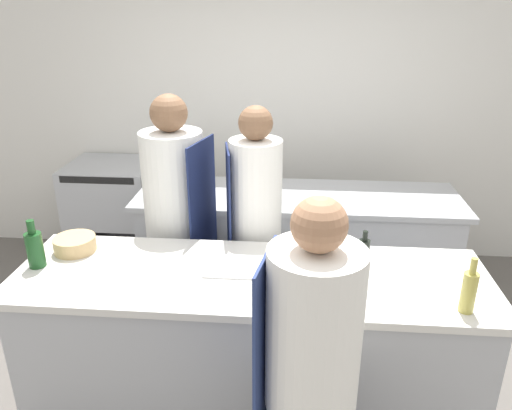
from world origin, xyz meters
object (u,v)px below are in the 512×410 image
(bottle_wine, at_px, (469,291))
(chef_at_stove, at_px, (177,228))
(bottle_vinegar, at_px, (364,251))
(bowl_prep_small, at_px, (75,244))
(bottle_olive_oil, at_px, (35,248))
(chef_at_prep_near, at_px, (310,388))
(chef_at_pass_far, at_px, (255,236))
(oven_range, at_px, (115,213))
(bowl_mixing_large, at_px, (328,276))

(bottle_wine, bearing_deg, chef_at_stove, 150.28)
(bottle_vinegar, bearing_deg, bowl_prep_small, 179.52)
(bottle_olive_oil, bearing_deg, bottle_wine, -6.39)
(chef_at_prep_near, height_order, bowl_prep_small, chef_at_prep_near)
(chef_at_pass_far, height_order, bottle_wine, chef_at_pass_far)
(chef_at_prep_near, bearing_deg, oven_range, 44.50)
(chef_at_stove, bearing_deg, bowl_mixing_large, 68.56)
(chef_at_prep_near, height_order, bottle_vinegar, chef_at_prep_near)
(chef_at_prep_near, relative_size, chef_at_stove, 0.94)
(oven_range, height_order, chef_at_pass_far, chef_at_pass_far)
(oven_range, relative_size, chef_at_pass_far, 0.55)
(oven_range, distance_m, chef_at_prep_near, 3.00)
(bowl_mixing_large, bearing_deg, bottle_olive_oil, 178.46)
(bottle_olive_oil, height_order, bottle_vinegar, bottle_olive_oil)
(chef_at_prep_near, bearing_deg, bottle_vinegar, -9.33)
(bowl_mixing_large, distance_m, bowl_prep_small, 1.44)
(bottle_vinegar, bearing_deg, chef_at_prep_near, -109.08)
(oven_range, height_order, bottle_wine, bottle_wine)
(chef_at_pass_far, relative_size, bowl_mixing_large, 8.30)
(chef_at_pass_far, bearing_deg, bottle_wine, -139.67)
(chef_at_stove, bearing_deg, chef_at_pass_far, 98.77)
(oven_range, distance_m, bottle_vinegar, 2.61)
(chef_at_prep_near, bearing_deg, chef_at_pass_far, 24.14)
(chef_at_prep_near, bearing_deg, bottle_wine, -48.68)
(oven_range, xyz_separation_m, bottle_vinegar, (2.00, -1.59, 0.53))
(chef_at_prep_near, height_order, bottle_olive_oil, chef_at_prep_near)
(bottle_olive_oil, bearing_deg, chef_at_prep_near, -25.19)
(oven_range, relative_size, bowl_mixing_large, 4.59)
(chef_at_prep_near, relative_size, bowl_prep_small, 6.92)
(bottle_olive_oil, xyz_separation_m, bowl_prep_small, (0.13, 0.19, -0.06))
(chef_at_prep_near, relative_size, bottle_wine, 5.92)
(bottle_vinegar, bearing_deg, bottle_olive_oil, -174.25)
(bottle_vinegar, relative_size, bowl_prep_small, 0.82)
(bottle_vinegar, relative_size, bottle_wine, 0.70)
(oven_range, height_order, bottle_olive_oil, bottle_olive_oil)
(bowl_prep_small, bearing_deg, bowl_mixing_large, -9.26)
(bottle_vinegar, height_order, bottle_wine, bottle_wine)
(bottle_vinegar, bearing_deg, chef_at_stove, 157.54)
(bottle_wine, height_order, bowl_prep_small, bottle_wine)
(chef_at_stove, distance_m, bottle_vinegar, 1.25)
(chef_at_pass_far, xyz_separation_m, bottle_vinegar, (0.63, -0.42, 0.14))
(chef_at_pass_far, height_order, bowl_mixing_large, chef_at_pass_far)
(oven_range, bearing_deg, bowl_mixing_large, -45.19)
(bottle_wine, xyz_separation_m, bowl_prep_small, (-2.05, 0.43, -0.07))
(chef_at_pass_far, height_order, bottle_vinegar, chef_at_pass_far)
(chef_at_stove, bearing_deg, chef_at_prep_near, 47.28)
(bottle_vinegar, xyz_separation_m, bottle_wine, (0.42, -0.42, 0.03))
(bottle_vinegar, distance_m, bowl_prep_small, 1.63)
(bottle_olive_oil, xyz_separation_m, bottle_wine, (2.18, -0.24, 0.00))
(bottle_olive_oil, distance_m, bottle_wine, 2.19)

